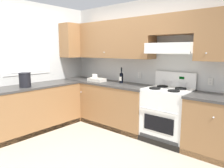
% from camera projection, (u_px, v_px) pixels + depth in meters
% --- Properties ---
extents(ground_plane, '(7.04, 7.04, 0.00)m').
position_uv_depth(ground_plane, '(75.00, 149.00, 3.42)').
color(ground_plane, '#B2AA99').
extents(wall_back, '(4.68, 0.57, 2.55)m').
position_uv_depth(wall_back, '(148.00, 56.00, 4.07)').
color(wall_back, silver).
rests_on(wall_back, ground_plane).
extents(wall_left, '(0.47, 4.00, 2.55)m').
position_uv_depth(wall_left, '(33.00, 62.00, 4.39)').
color(wall_left, silver).
rests_on(wall_left, ground_plane).
extents(counter_back_run, '(3.60, 0.65, 0.91)m').
position_uv_depth(counter_back_run, '(125.00, 107.00, 4.24)').
color(counter_back_run, olive).
rests_on(counter_back_run, ground_plane).
extents(counter_left_run, '(0.63, 1.91, 0.91)m').
position_uv_depth(counter_left_run, '(34.00, 108.00, 4.14)').
color(counter_left_run, olive).
rests_on(counter_left_run, ground_plane).
extents(stove, '(0.76, 0.62, 1.20)m').
position_uv_depth(stove, '(167.00, 114.00, 3.66)').
color(stove, white).
rests_on(stove, ground_plane).
extents(wine_bottle, '(0.08, 0.08, 0.33)m').
position_uv_depth(wine_bottle, '(121.00, 77.00, 4.33)').
color(wine_bottle, black).
rests_on(wine_bottle, counter_back_run).
extents(bowl, '(0.40, 0.21, 0.07)m').
position_uv_depth(bowl, '(97.00, 80.00, 4.60)').
color(bowl, beige).
rests_on(bowl, counter_back_run).
extents(bucket, '(0.22, 0.22, 0.27)m').
position_uv_depth(bucket, '(25.00, 80.00, 3.85)').
color(bucket, black).
rests_on(bucket, counter_left_run).
extents(paper_towel_roll, '(0.14, 0.14, 0.14)m').
position_uv_depth(paper_towel_roll, '(95.00, 77.00, 4.78)').
color(paper_towel_roll, white).
rests_on(paper_towel_roll, counter_back_run).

